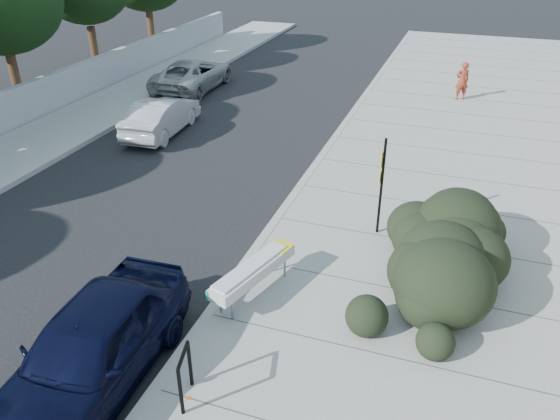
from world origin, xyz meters
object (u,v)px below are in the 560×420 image
(sedan_navy, at_px, (92,348))
(pedestrian, at_px, (462,81))
(sign_post, at_px, (381,180))
(bench, at_px, (254,271))
(bike_rack, at_px, (185,372))
(wagon_silver, at_px, (161,116))
(suv_silver, at_px, (193,74))

(sedan_navy, bearing_deg, pedestrian, 72.44)
(sign_post, bearing_deg, bench, -120.25)
(bench, height_order, bike_rack, bike_rack)
(sign_post, bearing_deg, sedan_navy, -119.61)
(wagon_silver, bearing_deg, sedan_navy, 110.52)
(sedan_navy, distance_m, wagon_silver, 11.83)
(bike_rack, distance_m, suv_silver, 17.94)
(pedestrian, bearing_deg, sedan_navy, 48.76)
(bench, height_order, sedan_navy, sedan_navy)
(sign_post, xyz_separation_m, sedan_navy, (-3.58, -6.21, -0.78))
(pedestrian, bearing_deg, bike_rack, 53.79)
(bench, xyz_separation_m, wagon_silver, (-6.60, 7.78, -0.05))
(sign_post, bearing_deg, bike_rack, -106.94)
(wagon_silver, distance_m, pedestrian, 12.17)
(suv_silver, bearing_deg, wagon_silver, 104.45)
(bench, relative_size, sign_post, 0.94)
(bench, bearing_deg, bike_rack, -73.47)
(sedan_navy, bearing_deg, suv_silver, 109.50)
(sign_post, relative_size, sedan_navy, 0.55)
(bike_rack, height_order, sign_post, sign_post)
(sign_post, xyz_separation_m, pedestrian, (1.31, 11.72, -0.61))
(sedan_navy, bearing_deg, bike_rack, -0.14)
(wagon_silver, bearing_deg, bike_rack, 117.57)
(bike_rack, relative_size, suv_silver, 0.20)
(bike_rack, bearing_deg, sign_post, 58.93)
(wagon_silver, bearing_deg, suv_silver, -78.38)
(sign_post, distance_m, pedestrian, 11.81)
(sign_post, relative_size, pedestrian, 1.57)
(bench, relative_size, suv_silver, 0.48)
(bench, bearing_deg, suv_silver, 138.21)
(bench, relative_size, sedan_navy, 0.52)
(bike_rack, height_order, suv_silver, suv_silver)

